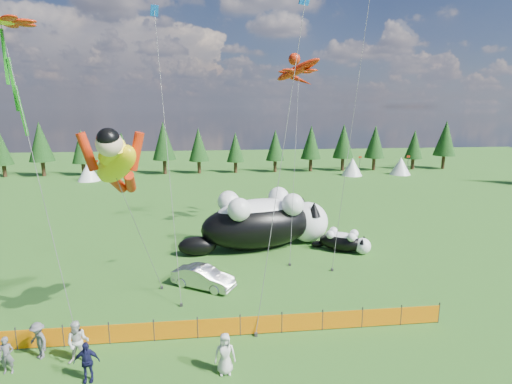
% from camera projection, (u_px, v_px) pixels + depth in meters
% --- Properties ---
extents(ground, '(160.00, 160.00, 0.00)m').
position_uv_depth(ground, '(218.00, 306.00, 21.79)').
color(ground, '#0E3C0B').
rests_on(ground, ground).
extents(safety_fence, '(22.06, 0.06, 1.10)m').
position_uv_depth(safety_fence, '(219.00, 327.00, 18.77)').
color(safety_fence, '#262626').
rests_on(safety_fence, ground).
extents(tree_line, '(90.00, 4.00, 8.00)m').
position_uv_depth(tree_line, '(211.00, 149.00, 64.67)').
color(tree_line, black).
rests_on(tree_line, ground).
extents(festival_tents, '(50.00, 3.20, 2.80)m').
position_uv_depth(festival_tents, '(284.00, 168.00, 61.59)').
color(festival_tents, white).
rests_on(festival_tents, ground).
extents(cat_large, '(11.90, 6.28, 4.35)m').
position_uv_depth(cat_large, '(265.00, 221.00, 30.68)').
color(cat_large, black).
rests_on(cat_large, ground).
extents(cat_small, '(4.08, 3.11, 1.63)m').
position_uv_depth(cat_small, '(344.00, 241.00, 29.95)').
color(cat_small, black).
rests_on(cat_small, ground).
extents(car, '(4.01, 3.14, 1.27)m').
position_uv_depth(car, '(203.00, 277.00, 23.93)').
color(car, silver).
rests_on(car, ground).
extents(spectator_a, '(0.59, 0.40, 1.58)m').
position_uv_depth(spectator_a, '(7.00, 355.00, 16.16)').
color(spectator_a, '#59585D').
rests_on(spectator_a, ground).
extents(spectator_b, '(0.95, 0.58, 1.90)m').
position_uv_depth(spectator_b, '(78.00, 342.00, 16.78)').
color(spectator_b, beige).
rests_on(spectator_b, ground).
extents(spectator_c, '(1.01, 0.55, 1.69)m').
position_uv_depth(spectator_c, '(87.00, 362.00, 15.67)').
color(spectator_c, '#16173D').
rests_on(spectator_c, ground).
extents(spectator_d, '(1.18, 1.11, 1.66)m').
position_uv_depth(spectator_d, '(38.00, 341.00, 17.12)').
color(spectator_d, '#59585D').
rests_on(spectator_d, ground).
extents(spectator_e, '(0.86, 0.56, 1.75)m').
position_uv_depth(spectator_e, '(225.00, 354.00, 16.13)').
color(spectator_e, beige).
rests_on(spectator_e, ground).
extents(superhero_kite, '(5.66, 7.07, 10.55)m').
position_uv_depth(superhero_kite, '(116.00, 165.00, 18.03)').
color(superhero_kite, yellow).
rests_on(superhero_kite, ground).
extents(gecko_kite, '(6.34, 10.79, 15.66)m').
position_uv_depth(gecko_kite, '(298.00, 70.00, 32.03)').
color(gecko_kite, red).
rests_on(gecko_kite, ground).
extents(flower_kite, '(4.98, 5.07, 14.96)m').
position_uv_depth(flower_kite, '(1.00, 25.00, 18.11)').
color(flower_kite, red).
rests_on(flower_kite, ground).
extents(diamond_kite_a, '(2.07, 7.57, 18.05)m').
position_uv_depth(diamond_kite_a, '(156.00, 30.00, 24.93)').
color(diamond_kite_a, blue).
rests_on(diamond_kite_a, ground).
extents(diamond_kite_c, '(3.22, 2.95, 16.52)m').
position_uv_depth(diamond_kite_c, '(304.00, 11.00, 18.42)').
color(diamond_kite_c, blue).
rests_on(diamond_kite_c, ground).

